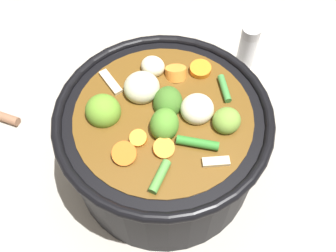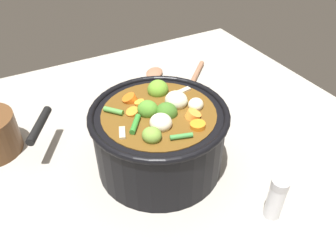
{
  "view_description": "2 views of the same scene",
  "coord_description": "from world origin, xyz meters",
  "views": [
    {
      "loc": [
        -0.23,
        0.1,
        0.51
      ],
      "look_at": [
        -0.01,
        -0.0,
        0.13
      ],
      "focal_mm": 39.45,
      "sensor_mm": 36.0,
      "label": 1
    },
    {
      "loc": [
        -0.23,
        -0.46,
        0.52
      ],
      "look_at": [
        0.01,
        -0.02,
        0.11
      ],
      "focal_mm": 35.85,
      "sensor_mm": 36.0,
      "label": 2
    }
  ],
  "objects": [
    {
      "name": "ground_plane",
      "position": [
        0.0,
        0.0,
        0.0
      ],
      "size": [
        1.1,
        1.1,
        0.0
      ],
      "primitive_type": "plane",
      "color": "#9E998E"
    },
    {
      "name": "salt_shaker",
      "position": [
        0.12,
        -0.22,
        0.05
      ],
      "size": [
        0.03,
        0.03,
        0.09
      ],
      "color": "silver",
      "rests_on": "ground_plane"
    },
    {
      "name": "cooking_pot",
      "position": [
        0.0,
        0.0,
        0.08
      ],
      "size": [
        0.27,
        0.27,
        0.17
      ],
      "color": "black",
      "rests_on": "ground_plane"
    }
  ]
}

